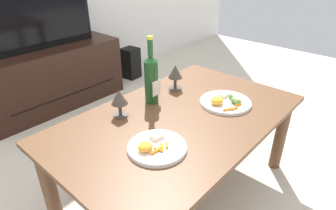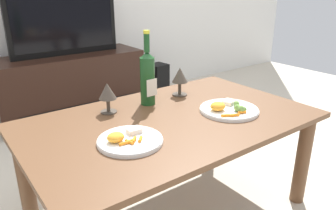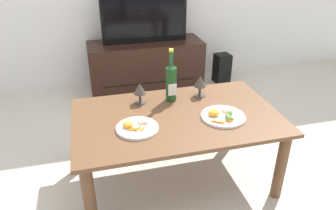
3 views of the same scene
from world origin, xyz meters
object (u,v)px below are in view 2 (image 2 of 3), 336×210
(tv_screen, at_px, (64,17))
(dinner_plate_left, at_px, (129,140))
(tv_stand, at_px, (71,86))
(goblet_left, at_px, (107,93))
(floor_speaker, at_px, (158,80))
(wine_bottle, at_px, (147,76))
(goblet_right, at_px, (180,77))
(dinner_plate_right, at_px, (229,109))
(dining_table, at_px, (171,134))

(tv_screen, xyz_separation_m, dinner_plate_left, (-0.37, -1.62, -0.31))
(tv_stand, height_order, goblet_left, goblet_left)
(floor_speaker, distance_m, wine_bottle, 1.66)
(goblet_left, bearing_deg, tv_stand, 77.59)
(goblet_right, height_order, dinner_plate_right, goblet_right)
(floor_speaker, bearing_deg, dinner_plate_left, -133.45)
(tv_stand, xyz_separation_m, wine_bottle, (-0.07, -1.31, 0.39))
(dining_table, relative_size, floor_speaker, 3.92)
(dining_table, xyz_separation_m, goblet_right, (0.23, 0.23, 0.18))
(tv_screen, relative_size, floor_speaker, 2.63)
(dining_table, xyz_separation_m, tv_stand, (0.09, 1.52, -0.16))
(dining_table, bearing_deg, wine_bottle, 84.96)
(dining_table, distance_m, floor_speaker, 1.80)
(tv_stand, xyz_separation_m, dinner_plate_right, (0.18, -1.62, 0.25))
(floor_speaker, height_order, goblet_right, goblet_right)
(goblet_left, bearing_deg, tv_screen, 77.57)
(floor_speaker, height_order, dinner_plate_left, dinner_plate_left)
(wine_bottle, xyz_separation_m, dinner_plate_right, (0.25, -0.32, -0.13))
(goblet_left, distance_m, dinner_plate_right, 0.57)
(tv_screen, relative_size, wine_bottle, 2.38)
(dining_table, relative_size, goblet_right, 8.49)
(tv_screen, xyz_separation_m, dinner_plate_right, (0.18, -1.62, -0.31))
(dinner_plate_right, bearing_deg, dining_table, 159.58)
(tv_stand, distance_m, goblet_left, 1.37)
(tv_screen, bearing_deg, dinner_plate_right, -83.73)
(goblet_left, height_order, goblet_right, goblet_right)
(dining_table, distance_m, goblet_right, 0.38)
(tv_screen, distance_m, dinner_plate_right, 1.66)
(tv_screen, bearing_deg, tv_stand, 90.00)
(dining_table, distance_m, dinner_plate_left, 0.31)
(goblet_left, bearing_deg, floor_speaker, 47.27)
(dining_table, xyz_separation_m, dinner_plate_right, (0.27, -0.10, 0.09))
(dining_table, bearing_deg, dinner_plate_right, -20.42)
(wine_bottle, xyz_separation_m, dinner_plate_left, (-0.29, -0.31, -0.13))
(dining_table, distance_m, dinner_plate_right, 0.30)
(floor_speaker, relative_size, goblet_right, 2.17)
(dinner_plate_left, bearing_deg, dining_table, 19.49)
(tv_screen, height_order, wine_bottle, tv_screen)
(goblet_left, relative_size, dinner_plate_left, 0.57)
(tv_screen, height_order, dinner_plate_right, tv_screen)
(wine_bottle, height_order, dinner_plate_right, wine_bottle)
(tv_screen, bearing_deg, dinner_plate_left, -102.70)
(tv_stand, bearing_deg, dinner_plate_left, -102.69)
(dining_table, height_order, floor_speaker, dining_table)
(wine_bottle, xyz_separation_m, goblet_left, (-0.21, 0.01, -0.05))
(dinner_plate_left, bearing_deg, tv_stand, 77.31)
(tv_stand, height_order, wine_bottle, wine_bottle)
(dining_table, height_order, goblet_left, goblet_left)
(floor_speaker, distance_m, dinner_plate_left, 2.05)
(dinner_plate_right, bearing_deg, tv_stand, 96.27)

